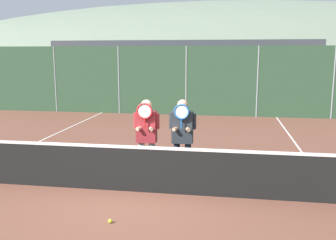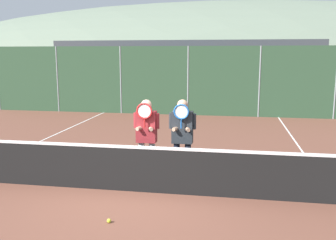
% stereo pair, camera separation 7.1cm
% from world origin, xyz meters
% --- Properties ---
extents(ground_plane, '(120.00, 120.00, 0.00)m').
position_xyz_m(ground_plane, '(0.00, 0.00, 0.00)').
color(ground_plane, brown).
extents(hill_distant, '(99.60, 55.33, 19.37)m').
position_xyz_m(hill_distant, '(0.00, 50.63, 0.00)').
color(hill_distant, slate).
rests_on(hill_distant, ground_plane).
extents(clubhouse_building, '(16.79, 5.50, 3.48)m').
position_xyz_m(clubhouse_building, '(-1.16, 18.98, 1.76)').
color(clubhouse_building, tan).
rests_on(clubhouse_building, ground_plane).
extents(fence_back, '(18.14, 0.06, 2.97)m').
position_xyz_m(fence_back, '(0.00, 9.38, 1.49)').
color(fence_back, gray).
rests_on(fence_back, ground_plane).
extents(tennis_net, '(10.35, 0.09, 1.02)m').
position_xyz_m(tennis_net, '(0.00, 0.00, 0.47)').
color(tennis_net, gray).
rests_on(tennis_net, ground_plane).
extents(court_line_left_sideline, '(0.05, 16.00, 0.01)m').
position_xyz_m(court_line_left_sideline, '(-3.85, 3.00, 0.00)').
color(court_line_left_sideline, white).
rests_on(court_line_left_sideline, ground_plane).
extents(court_line_right_sideline, '(0.05, 16.00, 0.01)m').
position_xyz_m(court_line_right_sideline, '(3.85, 3.00, 0.00)').
color(court_line_right_sideline, white).
rests_on(court_line_right_sideline, ground_plane).
extents(player_leftmost, '(0.55, 0.34, 1.72)m').
position_xyz_m(player_leftmost, '(0.17, 0.71, 1.03)').
color(player_leftmost, white).
rests_on(player_leftmost, ground_plane).
extents(player_center_left, '(0.56, 0.34, 1.73)m').
position_xyz_m(player_center_left, '(0.92, 0.74, 1.03)').
color(player_center_left, '#232838').
rests_on(player_center_left, ground_plane).
extents(car_far_left, '(4.75, 2.09, 1.78)m').
position_xyz_m(car_far_left, '(-5.74, 12.32, 0.91)').
color(car_far_left, '#B2B7BC').
rests_on(car_far_left, ground_plane).
extents(car_left_of_center, '(4.15, 1.96, 1.89)m').
position_xyz_m(car_left_of_center, '(-0.85, 12.55, 0.95)').
color(car_left_of_center, navy).
rests_on(car_left_of_center, ground_plane).
extents(car_center, '(4.01, 1.99, 1.65)m').
position_xyz_m(car_center, '(3.66, 12.45, 0.85)').
color(car_center, slate).
rests_on(car_center, ground_plane).
extents(tennis_ball_on_court, '(0.07, 0.07, 0.07)m').
position_xyz_m(tennis_ball_on_court, '(0.05, -1.40, 0.03)').
color(tennis_ball_on_court, '#CCDB33').
rests_on(tennis_ball_on_court, ground_plane).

